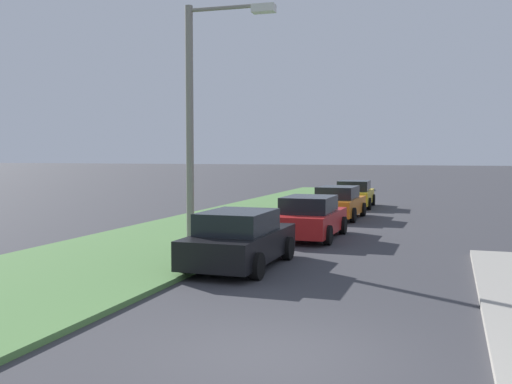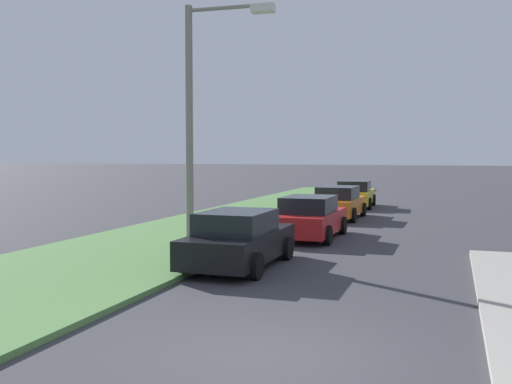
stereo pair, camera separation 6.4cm
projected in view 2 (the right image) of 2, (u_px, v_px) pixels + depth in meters
ground at (273, 359)px, 8.27m from camera, size 300.00×300.00×0.00m
grass_median at (176, 238)px, 19.81m from camera, size 60.00×6.00×0.12m
parked_car_black at (239, 240)px, 14.96m from camera, size 4.30×2.02×1.47m
parked_car_red at (310, 218)px, 20.10m from camera, size 4.30×2.03×1.47m
parked_car_orange at (338, 203)px, 26.23m from camera, size 4.33×2.07×1.47m
parked_car_yellow at (355, 194)px, 31.85m from camera, size 4.38×2.17×1.47m
streetlight at (200, 107)px, 18.04m from camera, size 0.42×2.88×7.50m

